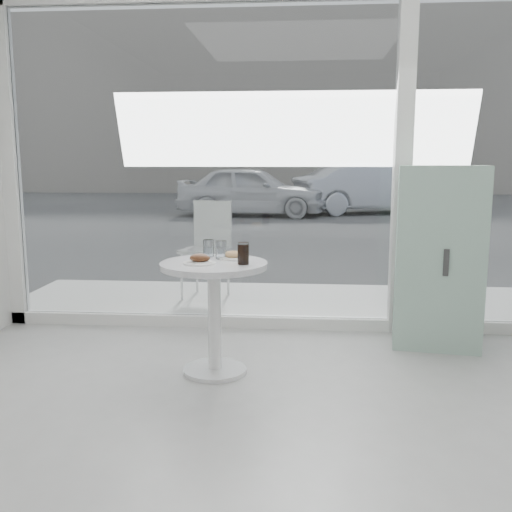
# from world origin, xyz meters

# --- Properties ---
(storefront) EXTENTS (5.00, 0.14, 3.00)m
(storefront) POSITION_xyz_m (0.07, 3.00, 1.71)
(storefront) COLOR white
(storefront) RESTS_ON ground
(main_table) EXTENTS (0.72, 0.72, 0.77)m
(main_table) POSITION_xyz_m (-0.50, 1.90, 0.55)
(main_table) COLOR white
(main_table) RESTS_ON ground
(patio_deck) EXTENTS (5.60, 1.60, 0.05)m
(patio_deck) POSITION_xyz_m (0.00, 3.80, 0.03)
(patio_deck) COLOR silver
(patio_deck) RESTS_ON ground
(street) EXTENTS (40.00, 24.00, 0.00)m
(street) POSITION_xyz_m (0.00, 16.00, -0.00)
(street) COLOR #343434
(street) RESTS_ON ground
(far_building) EXTENTS (40.00, 2.00, 8.00)m
(far_building) POSITION_xyz_m (0.00, 25.00, 4.00)
(far_building) COLOR gray
(far_building) RESTS_ON ground
(mint_cabinet) EXTENTS (0.71, 0.52, 1.41)m
(mint_cabinet) POSITION_xyz_m (1.14, 2.63, 0.70)
(mint_cabinet) COLOR #93BCA8
(mint_cabinet) RESTS_ON ground
(patio_chair) EXTENTS (0.52, 0.52, 0.98)m
(patio_chair) POSITION_xyz_m (-0.88, 3.95, 0.61)
(patio_chair) COLOR white
(patio_chair) RESTS_ON patio_deck
(car_white) EXTENTS (4.02, 1.91, 1.33)m
(car_white) POSITION_xyz_m (-1.26, 13.29, 0.66)
(car_white) COLOR silver
(car_white) RESTS_ON street
(car_silver) EXTENTS (4.46, 2.71, 1.39)m
(car_silver) POSITION_xyz_m (1.97, 14.30, 0.69)
(car_silver) COLOR #B3B6BB
(car_silver) RESTS_ON street
(plate_fritter) EXTENTS (0.22, 0.22, 0.07)m
(plate_fritter) POSITION_xyz_m (-0.58, 1.84, 0.80)
(plate_fritter) COLOR white
(plate_fritter) RESTS_ON main_table
(plate_donut) EXTENTS (0.20, 0.20, 0.05)m
(plate_donut) POSITION_xyz_m (-0.39, 2.05, 0.79)
(plate_donut) COLOR white
(plate_donut) RESTS_ON main_table
(water_tumbler_a) EXTENTS (0.08, 0.08, 0.12)m
(water_tumbler_a) POSITION_xyz_m (-0.57, 2.12, 0.82)
(water_tumbler_a) COLOR white
(water_tumbler_a) RESTS_ON main_table
(water_tumbler_b) EXTENTS (0.08, 0.08, 0.12)m
(water_tumbler_b) POSITION_xyz_m (-0.47, 2.06, 0.82)
(water_tumbler_b) COLOR white
(water_tumbler_b) RESTS_ON main_table
(cola_glass) EXTENTS (0.08, 0.08, 0.14)m
(cola_glass) POSITION_xyz_m (-0.29, 1.84, 0.84)
(cola_glass) COLOR white
(cola_glass) RESTS_ON main_table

